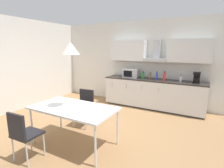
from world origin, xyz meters
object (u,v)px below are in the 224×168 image
object	(u,v)px
bottle_white	(181,79)
microwave	(131,73)
chair_near_left	(23,132)
coffee_maker	(197,78)
bottle_red	(164,77)
bottle_blue	(157,76)
bottle_brown	(150,76)
dining_table	(74,109)
chair_far_left	(85,104)
bottle_green	(143,75)
pendant_lamp	(71,48)

from	to	relation	value
bottle_white	microwave	bearing A→B (deg)	178.51
chair_near_left	coffee_maker	bearing A→B (deg)	58.38
bottle_red	bottle_blue	size ratio (longest dim) A/B	1.09
bottle_brown	dining_table	distance (m)	2.96
bottle_red	chair_far_left	xyz separation A→B (m)	(-1.43, -1.99, -0.50)
bottle_brown	microwave	bearing A→B (deg)	-178.29
chair_far_left	dining_table	bearing A→B (deg)	-65.55
coffee_maker	chair_near_left	bearing A→B (deg)	-121.62
bottle_brown	chair_far_left	world-z (taller)	bottle_brown
bottle_white	bottle_blue	distance (m)	0.70
bottle_blue	dining_table	xyz separation A→B (m)	(-0.82, -2.86, -0.31)
bottle_brown	bottle_red	size ratio (longest dim) A/B	0.75
bottle_red	bottle_green	world-z (taller)	bottle_red
bottle_green	chair_far_left	size ratio (longest dim) A/B	0.25
chair_far_left	bottle_brown	bearing A→B (deg)	64.57
chair_near_left	pendant_lamp	size ratio (longest dim) A/B	2.72
bottle_brown	bottle_white	bearing A→B (deg)	-3.72
microwave	bottle_blue	world-z (taller)	microwave
chair_far_left	bottle_green	bearing A→B (deg)	70.19
bottle_red	microwave	bearing A→B (deg)	177.36
bottle_red	bottle_white	bearing A→B (deg)	1.25
bottle_brown	dining_table	bearing A→B (deg)	-101.88
coffee_maker	chair_far_left	bearing A→B (deg)	-137.98
microwave	chair_near_left	bearing A→B (deg)	-95.16
bottle_red	chair_near_left	world-z (taller)	bottle_red
coffee_maker	bottle_green	world-z (taller)	coffee_maker
bottle_brown	chair_near_left	bearing A→B (deg)	-104.67
dining_table	bottle_green	bearing A→B (deg)	82.61
bottle_green	pendant_lamp	distance (m)	3.05
bottle_white	bottle_red	xyz separation A→B (m)	(-0.46, -0.01, 0.03)
bottle_green	chair_far_left	bearing A→B (deg)	-109.81
bottle_white	pendant_lamp	world-z (taller)	pendant_lamp
bottle_green	chair_far_left	xyz separation A→B (m)	(-0.75, -2.08, -0.48)
bottle_brown	chair_far_left	size ratio (longest dim) A/B	0.25
bottle_blue	bottle_red	bearing A→B (deg)	-11.94
coffee_maker	dining_table	size ratio (longest dim) A/B	0.18
bottle_green	bottle_brown	bearing A→B (deg)	-5.17
bottle_green	pendant_lamp	size ratio (longest dim) A/B	0.69
chair_near_left	pendant_lamp	world-z (taller)	pendant_lamp
bottle_white	bottle_blue	xyz separation A→B (m)	(-0.69, 0.04, 0.02)
bottle_blue	chair_near_left	xyz separation A→B (m)	(-1.19, -3.68, -0.49)
bottle_green	coffee_maker	bearing A→B (deg)	-0.50
bottle_red	bottle_green	size ratio (longest dim) A/B	1.29
bottle_white	dining_table	distance (m)	3.22
bottle_brown	bottle_green	distance (m)	0.23
bottle_red	bottle_green	distance (m)	0.69
bottle_white	chair_near_left	xyz separation A→B (m)	(-1.88, -3.64, -0.47)
bottle_white	chair_near_left	world-z (taller)	bottle_white
chair_far_left	microwave	bearing A→B (deg)	80.47
dining_table	chair_far_left	world-z (taller)	chair_far_left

